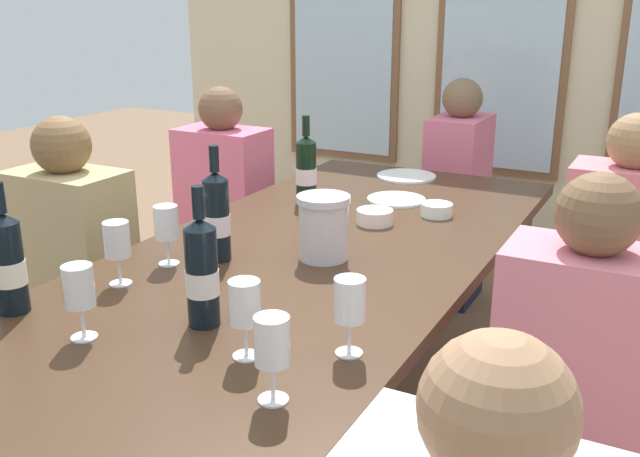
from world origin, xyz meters
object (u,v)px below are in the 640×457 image
(wine_bottle_3, at_px, (306,170))
(wine_bottle_0, at_px, (8,263))
(white_plate_1, at_px, (396,200))
(seated_person_6, at_px, (456,199))
(wine_glass_2, at_px, (272,345))
(wine_bottle_2, at_px, (216,217))
(dining_table, at_px, (277,291))
(wine_bottle_1, at_px, (202,272))
(seated_person_3, at_px, (617,279))
(seated_person_5, at_px, (574,409))
(wine_glass_7, at_px, (245,304))
(white_plate_0, at_px, (406,176))
(wine_glass_1, at_px, (166,224))
(tasting_bowl_2, at_px, (437,210))
(wine_glass_6, at_px, (350,303))
(tasting_bowl_1, at_px, (375,217))
(metal_pitcher, at_px, (323,227))
(seated_person_4, at_px, (77,286))
(wine_glass_0, at_px, (117,243))
(seated_person_2, at_px, (225,218))
(wine_glass_5, at_px, (79,290))

(wine_bottle_3, bearing_deg, wine_bottle_0, -98.07)
(white_plate_1, xyz_separation_m, seated_person_6, (-0.03, 0.88, -0.22))
(wine_glass_2, bearing_deg, wine_bottle_2, 132.98)
(dining_table, distance_m, wine_bottle_1, 0.42)
(seated_person_3, relative_size, seated_person_5, 1.00)
(wine_bottle_3, bearing_deg, wine_bottle_1, -74.36)
(seated_person_6, bearing_deg, wine_glass_7, -84.74)
(white_plate_0, distance_m, wine_glass_1, 1.31)
(tasting_bowl_2, relative_size, seated_person_3, 0.10)
(wine_bottle_0, relative_size, seated_person_6, 0.29)
(wine_bottle_1, bearing_deg, seated_person_6, 90.67)
(wine_glass_6, bearing_deg, seated_person_6, 100.69)
(wine_bottle_1, distance_m, wine_glass_7, 0.20)
(tasting_bowl_1, xyz_separation_m, seated_person_3, (0.75, 0.42, -0.24))
(wine_glass_2, xyz_separation_m, wine_glass_6, (0.05, 0.24, 0.00))
(white_plate_0, height_order, wine_bottle_0, wine_bottle_0)
(wine_bottle_0, bearing_deg, seated_person_3, 49.88)
(white_plate_1, height_order, wine_bottle_0, wine_bottle_0)
(wine_glass_2, height_order, wine_glass_6, same)
(wine_bottle_2, bearing_deg, tasting_bowl_2, 59.51)
(metal_pitcher, bearing_deg, wine_bottle_3, 123.41)
(tasting_bowl_1, distance_m, seated_person_4, 1.05)
(wine_bottle_2, xyz_separation_m, wine_bottle_3, (-0.06, 0.66, -0.01))
(white_plate_1, distance_m, seated_person_5, 1.15)
(metal_pitcher, height_order, seated_person_4, seated_person_4)
(wine_bottle_2, relative_size, wine_bottle_3, 1.04)
(white_plate_0, distance_m, seated_person_4, 1.40)
(tasting_bowl_1, relative_size, seated_person_4, 0.11)
(tasting_bowl_1, bearing_deg, wine_bottle_0, -115.24)
(white_plate_0, bearing_deg, seated_person_4, -122.73)
(dining_table, height_order, wine_glass_0, wine_glass_0)
(wine_bottle_0, distance_m, seated_person_6, 2.30)
(dining_table, distance_m, tasting_bowl_1, 0.54)
(dining_table, xyz_separation_m, wine_bottle_3, (-0.26, 0.65, 0.19))
(tasting_bowl_1, bearing_deg, wine_glass_2, -76.25)
(seated_person_2, distance_m, seated_person_5, 1.86)
(seated_person_6, bearing_deg, wine_glass_6, -79.31)
(wine_glass_0, relative_size, seated_person_5, 0.16)
(wine_bottle_2, bearing_deg, white_plate_0, 83.90)
(wine_glass_5, distance_m, wine_glass_7, 0.38)
(wine_bottle_3, relative_size, seated_person_6, 0.29)
(wine_glass_7, distance_m, seated_person_5, 0.85)
(wine_glass_0, height_order, wine_glass_1, same)
(wine_glass_0, xyz_separation_m, wine_glass_6, (0.71, -0.07, 0.00))
(wine_glass_5, height_order, seated_person_2, seated_person_2)
(wine_bottle_3, relative_size, wine_glass_5, 1.87)
(metal_pitcher, relative_size, seated_person_3, 0.17)
(wine_bottle_1, height_order, wine_glass_1, wine_bottle_1)
(wine_bottle_2, bearing_deg, wine_glass_0, -114.22)
(tasting_bowl_2, height_order, wine_glass_5, wine_glass_5)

